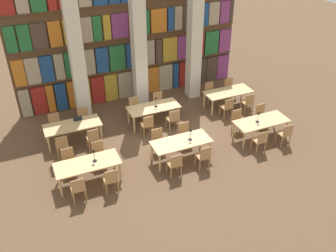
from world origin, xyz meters
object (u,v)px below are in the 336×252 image
at_px(desk_lamp_1, 190,133).
at_px(chair_14, 93,138).
at_px(chair_2, 111,179).
at_px(reading_table_3, 73,127).
at_px(desk_lamp_0, 94,154).
at_px(reading_table_1, 181,143).
at_px(reading_table_5, 228,93).
at_px(chair_21, 210,92).
at_px(pillar_center, 138,38).
at_px(reading_table_2, 261,123).
at_px(chair_15, 84,118).
at_px(chair_16, 147,124).
at_px(chair_5, 158,140).
at_px(reading_table_4, 154,109).
at_px(pillar_left, 75,47).
at_px(chair_8, 260,140).
at_px(desk_lamp_2, 258,115).
at_px(chair_4, 175,164).
at_px(chair_18, 173,119).
at_px(chair_9, 238,120).
at_px(chair_12, 62,145).
at_px(chair_3, 99,153).
at_px(chair_17, 135,107).
at_px(chair_11, 262,115).
at_px(chair_0, 78,188).
at_px(chair_22, 248,102).
at_px(chair_19, 159,102).
at_px(chair_23, 230,88).
at_px(chair_10, 285,133).
at_px(laptop, 78,119).
at_px(reading_table_0, 87,165).
at_px(chair_13, 55,124).
at_px(desk_lamp_3, 156,100).
at_px(chair_7, 185,134).
at_px(pillar_right, 195,30).
at_px(chair_1, 69,160).

distance_m(desk_lamp_1, chair_14, 3.48).
height_order(chair_2, reading_table_3, chair_2).
relative_size(desk_lamp_0, reading_table_1, 0.22).
distance_m(reading_table_5, chair_21, 0.87).
bearing_deg(pillar_center, reading_table_2, -51.26).
bearing_deg(chair_15, chair_16, 146.42).
bearing_deg(desk_lamp_0, chair_5, 14.68).
relative_size(reading_table_3, reading_table_4, 1.00).
xyz_separation_m(pillar_left, pillar_center, (2.44, 0.00, 0.00)).
bearing_deg(reading_table_2, chair_15, 151.48).
relative_size(desk_lamp_1, chair_8, 0.48).
height_order(chair_2, reading_table_5, chair_2).
xyz_separation_m(pillar_center, desk_lamp_2, (3.05, -4.04, -1.98)).
relative_size(chair_4, chair_18, 1.00).
distance_m(pillar_center, chair_15, 3.73).
bearing_deg(chair_18, chair_9, -26.16).
distance_m(chair_12, chair_16, 3.16).
height_order(desk_lamp_1, chair_14, desk_lamp_1).
height_order(chair_3, chair_17, same).
relative_size(chair_11, chair_15, 1.00).
distance_m(chair_0, reading_table_2, 6.93).
bearing_deg(chair_22, chair_2, -159.63).
relative_size(chair_3, chair_19, 1.00).
height_order(chair_15, chair_23, same).
bearing_deg(chair_10, laptop, 153.02).
height_order(chair_8, chair_11, same).
bearing_deg(reading_table_1, reading_table_0, 178.46).
relative_size(chair_13, chair_21, 1.00).
bearing_deg(pillar_left, chair_19, -15.14).
bearing_deg(chair_14, reading_table_4, 16.50).
bearing_deg(desk_lamp_3, chair_7, -77.66).
bearing_deg(desk_lamp_1, pillar_right, 62.37).
bearing_deg(chair_23, desk_lamp_1, 42.51).
relative_size(pillar_left, chair_7, 6.76).
bearing_deg(chair_19, laptop, 8.87).
bearing_deg(chair_8, chair_3, 164.42).
relative_size(laptop, reading_table_5, 0.16).
relative_size(chair_8, chair_18, 1.00).
distance_m(reading_table_2, chair_22, 1.88).
height_order(pillar_center, desk_lamp_2, pillar_center).
relative_size(pillar_right, chair_8, 6.76).
distance_m(pillar_center, reading_table_3, 4.24).
height_order(chair_0, chair_8, same).
height_order(pillar_right, reading_table_4, pillar_right).
bearing_deg(chair_9, chair_16, -18.48).
bearing_deg(pillar_right, chair_5, -132.02).
bearing_deg(chair_7, chair_1, -1.19).
bearing_deg(chair_18, desk_lamp_3, 121.09).
height_order(pillar_center, reading_table_0, pillar_center).
distance_m(chair_16, chair_17, 1.43).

